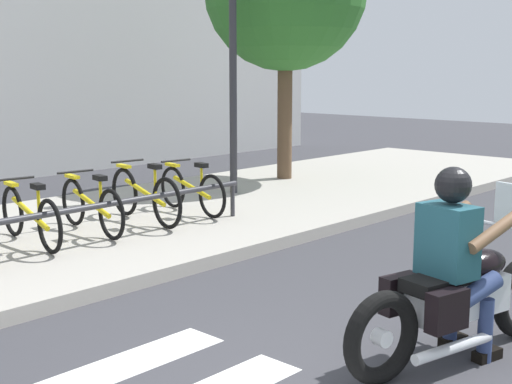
% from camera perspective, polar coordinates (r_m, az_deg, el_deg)
% --- Properties ---
extents(motorcycle, '(2.18, 0.83, 1.25)m').
position_cam_1_polar(motorcycle, '(5.41, 16.29, -8.29)').
color(motorcycle, black).
rests_on(motorcycle, ground).
extents(rider, '(0.71, 0.63, 1.45)m').
position_cam_1_polar(rider, '(5.25, 15.92, -4.62)').
color(rider, '#1E4C59').
rests_on(rider, ground).
extents(bicycle_3, '(0.48, 1.67, 0.74)m').
position_cam_1_polar(bicycle_3, '(8.32, -17.97, -1.86)').
color(bicycle_3, black).
rests_on(bicycle_3, sidewalk).
extents(bicycle_4, '(0.48, 1.61, 0.74)m').
position_cam_1_polar(bicycle_4, '(8.73, -13.30, -1.09)').
color(bicycle_4, black).
rests_on(bicycle_4, sidewalk).
extents(bicycle_5, '(0.48, 1.71, 0.79)m').
position_cam_1_polar(bicycle_5, '(9.19, -9.08, -0.26)').
color(bicycle_5, black).
rests_on(bicycle_5, sidewalk).
extents(bicycle_6, '(0.48, 1.55, 0.72)m').
position_cam_1_polar(bicycle_6, '(9.71, -5.29, 0.21)').
color(bicycle_6, black).
rests_on(bicycle_6, sidewalk).
extents(bike_rack, '(5.50, 0.07, 0.49)m').
position_cam_1_polar(bike_rack, '(7.83, -16.03, -1.83)').
color(bike_rack, '#333338').
rests_on(bike_rack, sidewalk).
extents(street_lamp, '(0.28, 0.28, 4.37)m').
position_cam_1_polar(street_lamp, '(11.21, -1.91, 12.62)').
color(street_lamp, '#2D2D33').
rests_on(street_lamp, ground).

